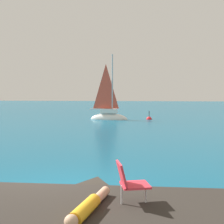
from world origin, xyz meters
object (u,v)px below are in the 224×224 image
object	(u,v)px
beach_chair	(129,181)
marker_buoy	(149,119)
person_sunbather	(88,207)
sailboat_near	(109,116)

from	to	relation	value
beach_chair	marker_buoy	world-z (taller)	beach_chair
person_sunbather	beach_chair	world-z (taller)	beach_chair
person_sunbather	marker_buoy	world-z (taller)	person_sunbather
sailboat_near	marker_buoy	bearing A→B (deg)	11.53
sailboat_near	person_sunbather	world-z (taller)	sailboat_near
beach_chair	person_sunbather	bearing A→B (deg)	-158.07
marker_buoy	beach_chair	bearing A→B (deg)	-92.22
sailboat_near	person_sunbather	xyz separation A→B (m)	(2.41, -24.67, 0.42)
person_sunbather	marker_buoy	bearing A→B (deg)	7.93
beach_chair	marker_buoy	size ratio (longest dim) A/B	0.71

